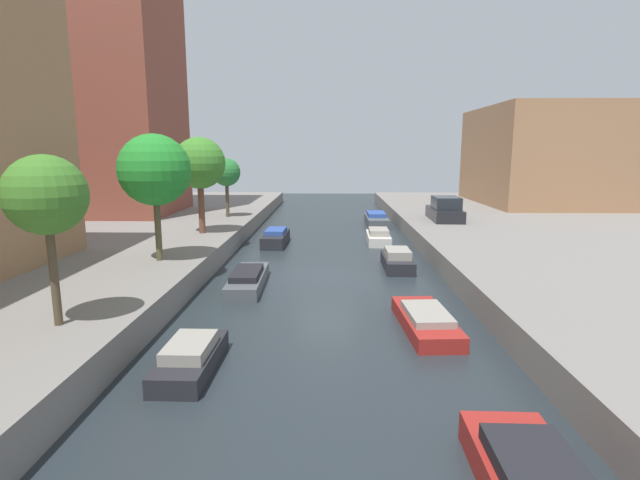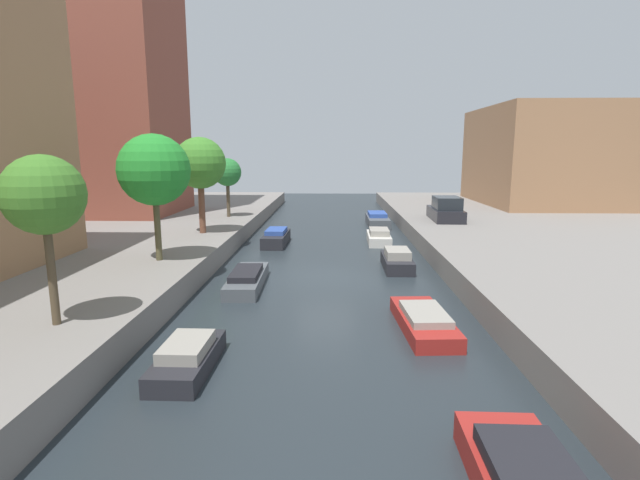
% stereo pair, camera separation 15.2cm
% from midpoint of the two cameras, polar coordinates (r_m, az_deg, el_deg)
% --- Properties ---
extents(ground_plane, '(84.00, 84.00, 0.00)m').
position_cam_midpoint_polar(ground_plane, '(21.05, 0.88, -4.37)').
color(ground_plane, '#232B30').
extents(apartment_tower_far, '(10.00, 8.73, 24.64)m').
position_cam_midpoint_polar(apartment_tower_far, '(38.91, -24.94, 21.30)').
color(apartment_tower_far, brown).
rests_on(apartment_tower_far, quay_left).
extents(low_block_right, '(10.00, 13.49, 8.01)m').
position_cam_midpoint_polar(low_block_right, '(45.20, 25.04, 9.01)').
color(low_block_right, '#9E704C').
rests_on(low_block_right, quay_right).
extents(street_tree_1, '(1.98, 1.98, 4.33)m').
position_cam_midpoint_polar(street_tree_1, '(13.63, -29.63, 4.56)').
color(street_tree_1, '#4D3F2C').
rests_on(street_tree_1, quay_left).
extents(street_tree_2, '(2.84, 2.84, 5.08)m').
position_cam_midpoint_polar(street_tree_2, '(20.34, -18.85, 7.82)').
color(street_tree_2, '#4E482E').
rests_on(street_tree_2, quay_left).
extents(street_tree_3, '(2.74, 2.74, 5.14)m').
position_cam_midpoint_polar(street_tree_3, '(26.71, -13.87, 8.76)').
color(street_tree_3, brown).
rests_on(street_tree_3, quay_left).
extents(street_tree_4, '(1.87, 1.87, 3.94)m').
position_cam_midpoint_polar(street_tree_4, '(33.16, -10.79, 7.83)').
color(street_tree_4, '#4D4130').
rests_on(street_tree_4, quay_left).
extents(parked_car, '(1.92, 4.24, 1.53)m').
position_cam_midpoint_polar(parked_car, '(32.16, 14.81, 3.41)').
color(parked_car, black).
rests_on(parked_car, quay_right).
extents(moored_boat_left_1, '(1.25, 3.08, 0.79)m').
position_cam_midpoint_polar(moored_boat_left_1, '(12.74, -15.06, -13.29)').
color(moored_boat_left_1, '#232328').
rests_on(moored_boat_left_1, ground_plane).
extents(moored_boat_left_2, '(1.36, 4.45, 0.73)m').
position_cam_midpoint_polar(moored_boat_left_2, '(19.69, -8.42, -4.59)').
color(moored_boat_left_2, '#4C5156').
rests_on(moored_boat_left_2, ground_plane).
extents(moored_boat_left_3, '(1.37, 3.71, 0.92)m').
position_cam_midpoint_polar(moored_boat_left_3, '(28.26, -5.06, 0.26)').
color(moored_boat_left_3, '#232328').
rests_on(moored_boat_left_3, ground_plane).
extents(moored_boat_right_1, '(1.53, 3.18, 0.83)m').
position_cam_midpoint_polar(moored_boat_right_1, '(9.01, 23.55, -24.45)').
color(moored_boat_right_1, maroon).
rests_on(moored_boat_right_1, ground_plane).
extents(moored_boat_right_2, '(1.62, 3.96, 0.67)m').
position_cam_midpoint_polar(moored_boat_right_2, '(15.26, 12.48, -9.32)').
color(moored_boat_right_2, maroon).
rests_on(moored_boat_right_2, ground_plane).
extents(moored_boat_right_3, '(1.27, 3.11, 0.95)m').
position_cam_midpoint_polar(moored_boat_right_3, '(22.64, 9.31, -2.42)').
color(moored_boat_right_3, '#232328').
rests_on(moored_boat_right_3, ground_plane).
extents(moored_boat_right_4, '(1.38, 3.41, 0.87)m').
position_cam_midpoint_polar(moored_boat_right_4, '(28.86, 7.12, 0.36)').
color(moored_boat_right_4, beige).
rests_on(moored_boat_right_4, ground_plane).
extents(moored_boat_right_5, '(1.49, 4.39, 0.95)m').
position_cam_midpoint_polar(moored_boat_right_5, '(35.69, 6.93, 2.37)').
color(moored_boat_right_5, '#4C5156').
rests_on(moored_boat_right_5, ground_plane).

